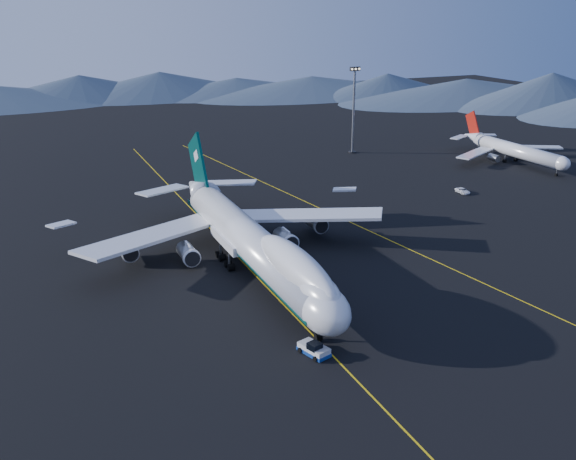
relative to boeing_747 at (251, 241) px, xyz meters
name	(u,v)px	position (x,y,z in m)	size (l,w,h in m)	color
ground	(252,272)	(0.00, -0.03, -5.81)	(500.00, 500.00, 0.00)	black
taxiway_line_main	(252,272)	(0.00, -0.03, -5.80)	(0.25, 220.00, 0.01)	yellow
taxiway_line_side	(371,232)	(30.00, 9.97, -5.80)	(0.25, 200.00, 0.01)	yellow
boeing_747	(251,241)	(0.00, 0.00, 0.00)	(59.62, 72.43, 19.37)	silver
pushback_tug	(314,350)	(-2.12, -29.53, -5.18)	(3.65, 5.08, 2.00)	silver
second_jet	(512,150)	(99.66, 46.78, -2.01)	(39.05, 44.12, 12.55)	silver
service_van	(463,191)	(65.46, 25.67, -5.19)	(2.06, 4.47, 1.24)	white
floodlight_mast	(354,110)	(62.50, 76.99, 7.60)	(3.27, 2.45, 26.47)	black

